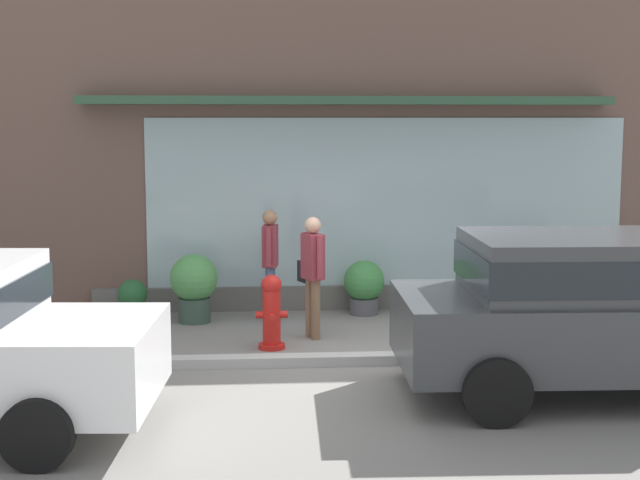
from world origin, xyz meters
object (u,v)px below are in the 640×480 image
object	(u,v)px
potted_plant_doorstep	(194,284)
potted_plant_near_hydrant	(133,298)
parked_car_dark_gray	(592,306)
pedestrian_with_handbag	(312,268)
fire_hydrant	(272,311)
pedestrian_passerby	(270,256)
potted_plant_by_entrance	(620,281)
potted_plant_corner_tall	(364,285)

from	to	relation	value
potted_plant_doorstep	potted_plant_near_hydrant	bearing A→B (deg)	171.49
parked_car_dark_gray	pedestrian_with_handbag	bearing A→B (deg)	136.84
parked_car_dark_gray	fire_hydrant	bearing A→B (deg)	148.05
pedestrian_passerby	potted_plant_doorstep	bearing A→B (deg)	-80.09
fire_hydrant	potted_plant_by_entrance	xyz separation A→B (m)	(5.25, 1.86, -0.01)
potted_plant_corner_tall	fire_hydrant	bearing A→B (deg)	-125.82
pedestrian_with_handbag	pedestrian_passerby	distance (m)	1.21
fire_hydrant	potted_plant_near_hydrant	xyz separation A→B (m)	(-1.95, 1.72, -0.14)
parked_car_dark_gray	pedestrian_passerby	bearing A→B (deg)	132.28
fire_hydrant	potted_plant_doorstep	distance (m)	1.91
potted_plant_corner_tall	pedestrian_with_handbag	bearing A→B (deg)	-121.43
parked_car_dark_gray	potted_plant_corner_tall	distance (m)	4.56
parked_car_dark_gray	potted_plant_near_hydrant	distance (m)	6.55
fire_hydrant	potted_plant_near_hydrant	size ratio (longest dim) A/B	1.56
pedestrian_passerby	potted_plant_near_hydrant	distance (m)	2.05
potted_plant_near_hydrant	parked_car_dark_gray	bearing A→B (deg)	-36.83
potted_plant_doorstep	potted_plant_by_entrance	size ratio (longest dim) A/B	1.00
fire_hydrant	potted_plant_corner_tall	bearing A→B (deg)	54.18
pedestrian_with_handbag	parked_car_dark_gray	xyz separation A→B (m)	(2.73, -2.72, 0.02)
potted_plant_near_hydrant	potted_plant_by_entrance	world-z (taller)	potted_plant_by_entrance
pedestrian_passerby	potted_plant_by_entrance	bearing A→B (deg)	100.53
potted_plant_near_hydrant	potted_plant_doorstep	size ratio (longest dim) A/B	0.62
potted_plant_by_entrance	parked_car_dark_gray	bearing A→B (deg)	-116.07
fire_hydrant	potted_plant_doorstep	size ratio (longest dim) A/B	0.97
potted_plant_near_hydrant	potted_plant_by_entrance	xyz separation A→B (m)	(7.19, 0.13, 0.13)
pedestrian_with_handbag	potted_plant_near_hydrant	world-z (taller)	pedestrian_with_handbag
fire_hydrant	pedestrian_with_handbag	size ratio (longest dim) A/B	0.59
potted_plant_near_hydrant	potted_plant_corner_tall	size ratio (longest dim) A/B	0.75
potted_plant_corner_tall	parked_car_dark_gray	bearing A→B (deg)	-65.64
pedestrian_passerby	parked_car_dark_gray	world-z (taller)	parked_car_dark_gray
potted_plant_near_hydrant	potted_plant_doorstep	bearing A→B (deg)	-8.51
potted_plant_corner_tall	potted_plant_by_entrance	distance (m)	3.85
pedestrian_passerby	fire_hydrant	bearing A→B (deg)	7.39
parked_car_dark_gray	potted_plant_corner_tall	size ratio (longest dim) A/B	5.26
potted_plant_near_hydrant	potted_plant_doorstep	world-z (taller)	potted_plant_doorstep
fire_hydrant	parked_car_dark_gray	distance (m)	3.96
fire_hydrant	parked_car_dark_gray	xyz separation A→B (m)	(3.27, -2.19, 0.47)
fire_hydrant	pedestrian_passerby	world-z (taller)	pedestrian_passerby
fire_hydrant	parked_car_dark_gray	size ratio (longest dim) A/B	0.22
potted_plant_by_entrance	pedestrian_with_handbag	bearing A→B (deg)	-164.36
fire_hydrant	pedestrian_with_handbag	bearing A→B (deg)	44.70
potted_plant_doorstep	potted_plant_corner_tall	world-z (taller)	potted_plant_doorstep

